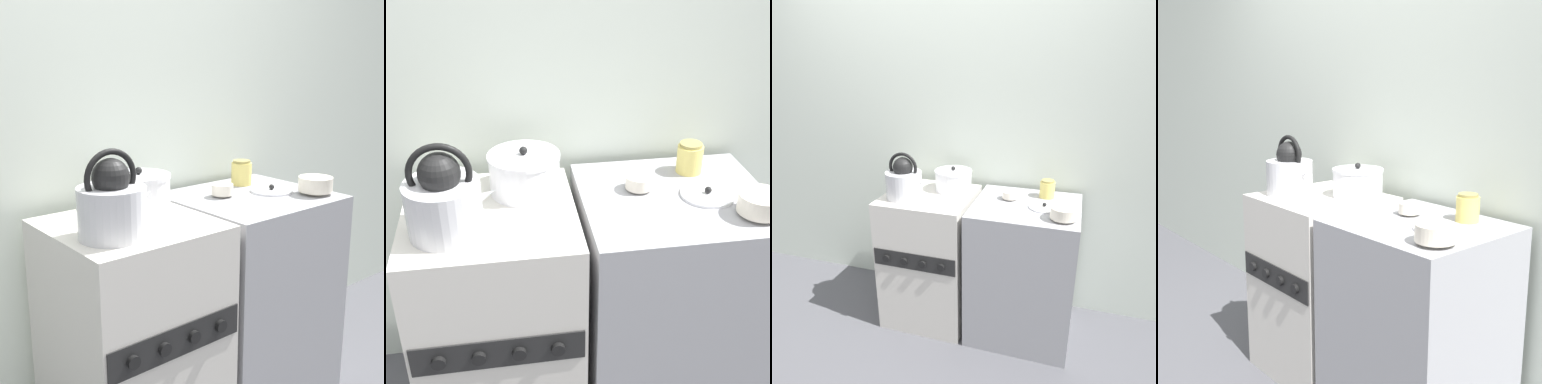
{
  "view_description": "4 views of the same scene",
  "coord_description": "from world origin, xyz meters",
  "views": [
    {
      "loc": [
        -0.97,
        -1.26,
        1.47
      ],
      "look_at": [
        0.31,
        0.3,
        0.96
      ],
      "focal_mm": 50.0,
      "sensor_mm": 36.0,
      "label": 1
    },
    {
      "loc": [
        0.05,
        -1.22,
        1.79
      ],
      "look_at": [
        0.29,
        0.29,
        0.94
      ],
      "focal_mm": 50.0,
      "sensor_mm": 36.0,
      "label": 2
    },
    {
      "loc": [
        0.89,
        -1.82,
        1.75
      ],
      "look_at": [
        0.23,
        0.3,
        0.93
      ],
      "focal_mm": 35.0,
      "sensor_mm": 36.0,
      "label": 3
    },
    {
      "loc": [
        2.02,
        -1.23,
        1.47
      ],
      "look_at": [
        0.2,
        0.29,
        0.96
      ],
      "focal_mm": 50.0,
      "sensor_mm": 36.0,
      "label": 4
    }
  ],
  "objects": [
    {
      "name": "counter",
      "position": [
        0.63,
        0.29,
        0.45
      ],
      "size": [
        0.64,
        0.58,
        0.9
      ],
      "color": "#99999E",
      "rests_on": "ground_plane"
    },
    {
      "name": "small_ceramic_bowl",
      "position": [
        0.51,
        0.35,
        0.93
      ],
      "size": [
        0.09,
        0.09,
        0.05
      ],
      "color": "beige",
      "rests_on": "counter"
    },
    {
      "name": "wall_back",
      "position": [
        0.0,
        0.65,
        1.25
      ],
      "size": [
        7.0,
        0.06,
        2.5
      ],
      "color": "silver",
      "rests_on": "ground_plane"
    },
    {
      "name": "loose_pot_lid",
      "position": [
        0.73,
        0.27,
        0.91
      ],
      "size": [
        0.18,
        0.18,
        0.03
      ],
      "color": "silver",
      "rests_on": "counter"
    },
    {
      "name": "stove",
      "position": [
        0.0,
        0.27,
        0.45
      ],
      "size": [
        0.56,
        0.57,
        0.9
      ],
      "color": "beige",
      "rests_on": "ground_plane"
    },
    {
      "name": "enamel_bowl",
      "position": [
        0.85,
        0.13,
        0.94
      ],
      "size": [
        0.15,
        0.15,
        0.08
      ],
      "color": "beige",
      "rests_on": "counter"
    },
    {
      "name": "storage_jar",
      "position": [
        0.73,
        0.46,
        0.96
      ],
      "size": [
        0.09,
        0.09,
        0.11
      ],
      "color": "#E0CC66",
      "rests_on": "counter"
    },
    {
      "name": "cooking_pot",
      "position": [
        0.13,
        0.4,
        0.97
      ],
      "size": [
        0.24,
        0.24,
        0.17
      ],
      "color": "silver",
      "rests_on": "stove"
    },
    {
      "name": "kettle",
      "position": [
        -0.12,
        0.18,
        1.01
      ],
      "size": [
        0.27,
        0.22,
        0.29
      ],
      "color": "silver",
      "rests_on": "stove"
    }
  ]
}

